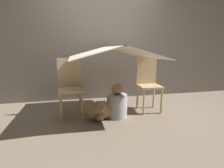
{
  "coord_description": "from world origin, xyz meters",
  "views": [
    {
      "loc": [
        -0.62,
        -2.55,
        1.09
      ],
      "look_at": [
        0.0,
        0.24,
        0.53
      ],
      "focal_mm": 28.0,
      "sensor_mm": 36.0,
      "label": 1
    }
  ],
  "objects_px": {
    "person_front": "(117,103)",
    "dog": "(99,110)",
    "chair_left": "(70,85)",
    "chair_right": "(148,82)"
  },
  "relations": [
    {
      "from": "chair_right",
      "to": "chair_left",
      "type": "bearing_deg",
      "value": -178.34
    },
    {
      "from": "chair_right",
      "to": "dog",
      "type": "bearing_deg",
      "value": -160.38
    },
    {
      "from": "chair_left",
      "to": "chair_right",
      "type": "xyz_separation_m",
      "value": [
        1.36,
        0.0,
        0.0
      ]
    },
    {
      "from": "person_front",
      "to": "dog",
      "type": "relative_size",
      "value": 1.17
    },
    {
      "from": "chair_left",
      "to": "dog",
      "type": "distance_m",
      "value": 0.63
    },
    {
      "from": "person_front",
      "to": "chair_left",
      "type": "bearing_deg",
      "value": 163.35
    },
    {
      "from": "chair_left",
      "to": "person_front",
      "type": "relative_size",
      "value": 1.69
    },
    {
      "from": "chair_right",
      "to": "person_front",
      "type": "height_order",
      "value": "chair_right"
    },
    {
      "from": "chair_right",
      "to": "person_front",
      "type": "xyz_separation_m",
      "value": [
        -0.63,
        -0.22,
        -0.29
      ]
    },
    {
      "from": "chair_left",
      "to": "dog",
      "type": "height_order",
      "value": "chair_left"
    }
  ]
}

